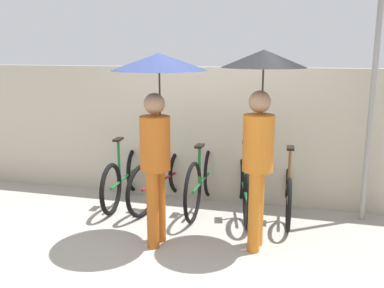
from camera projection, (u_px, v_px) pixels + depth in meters
The scene contains 10 objects.
ground_plane at pixel (169, 257), 4.41m from camera, with size 30.00×30.00×0.00m, color #9E998E.
back_wall at pixel (209, 135), 5.99m from camera, with size 10.24×0.12×1.87m.
parked_bicycle_0 at pixel (124, 177), 5.98m from camera, with size 0.44×1.67×1.06m.
parked_bicycle_1 at pixel (163, 178), 5.88m from camera, with size 0.52×1.74×1.08m.
parked_bicycle_2 at pixel (203, 179), 5.73m from camera, with size 0.44×1.78×1.08m.
parked_bicycle_3 at pixel (244, 186), 5.60m from camera, with size 0.54×1.67×0.97m.
parked_bicycle_4 at pixel (288, 188), 5.51m from camera, with size 0.44×1.71×1.06m.
pedestrian_leading at pixel (158, 96), 4.46m from camera, with size 1.02×1.02×2.06m.
pedestrian_center at pixel (261, 101), 4.36m from camera, with size 0.88×0.88×2.10m.
awning_pole at pixel (371, 112), 5.11m from camera, with size 0.07×0.07×2.73m.
Camera 1 is at (1.27, -3.86, 2.09)m, focal length 40.00 mm.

